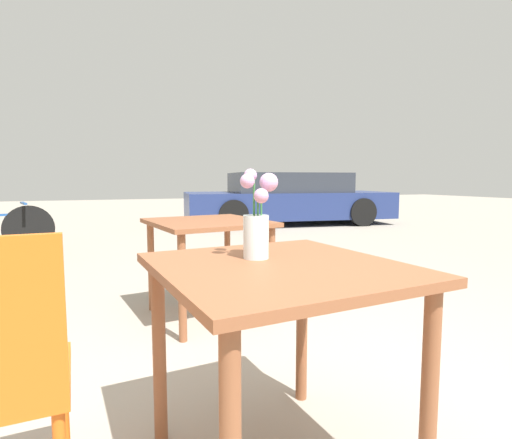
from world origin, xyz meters
TOP-DOWN VIEW (x-y plane):
  - table_front at (0.00, 0.00)m, footprint 0.83×0.87m
  - flower_vase at (-0.03, 0.11)m, footprint 0.14×0.13m
  - table_back at (0.17, 1.59)m, footprint 0.87×0.92m
  - parked_car at (3.39, 6.94)m, footprint 4.71×2.27m

SIDE VIEW (x-z plane):
  - parked_car at x=3.39m, z-range -0.02..1.12m
  - table_back at x=0.17m, z-range 0.24..0.94m
  - table_front at x=0.00m, z-range 0.24..0.96m
  - flower_vase at x=-0.03m, z-range 0.68..0.99m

